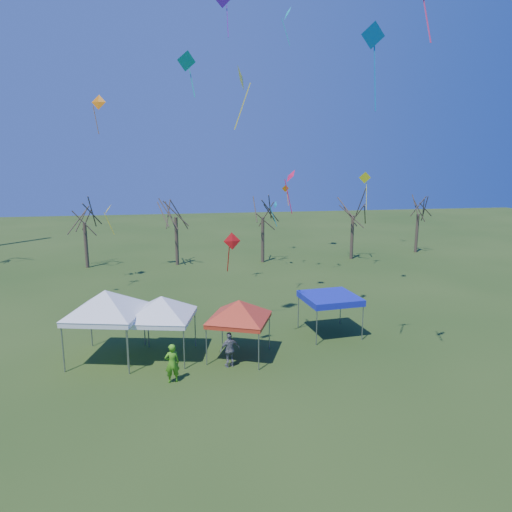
# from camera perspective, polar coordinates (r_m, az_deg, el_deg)

# --- Properties ---
(ground) EXTENTS (140.00, 140.00, 0.00)m
(ground) POSITION_cam_1_polar(r_m,az_deg,el_deg) (22.07, -2.68, -14.66)
(ground) COLOR #264315
(ground) RESTS_ON ground
(tree_1) EXTENTS (3.42, 3.42, 7.54)m
(tree_1) POSITION_cam_1_polar(r_m,az_deg,el_deg) (45.21, -20.80, 5.83)
(tree_1) COLOR #3D2D21
(tree_1) RESTS_ON ground
(tree_2) EXTENTS (3.71, 3.71, 8.18)m
(tree_2) POSITION_cam_1_polar(r_m,az_deg,el_deg) (44.14, -10.07, 6.93)
(tree_2) COLOR #3D2D21
(tree_2) RESTS_ON ground
(tree_3) EXTENTS (3.59, 3.59, 7.91)m
(tree_3) POSITION_cam_1_polar(r_m,az_deg,el_deg) (44.65, 0.86, 6.88)
(tree_3) COLOR #3D2D21
(tree_3) RESTS_ON ground
(tree_4) EXTENTS (3.58, 3.58, 7.89)m
(tree_4) POSITION_cam_1_polar(r_m,az_deg,el_deg) (47.30, 12.10, 6.87)
(tree_4) COLOR #3D2D21
(tree_4) RESTS_ON ground
(tree_5) EXTENTS (3.39, 3.39, 7.46)m
(tree_5) POSITION_cam_1_polar(r_m,az_deg,el_deg) (52.85, 19.72, 6.57)
(tree_5) COLOR #3D2D21
(tree_5) RESTS_ON ground
(tent_white_west) EXTENTS (4.60, 4.60, 4.18)m
(tent_white_west) POSITION_cam_1_polar(r_m,az_deg,el_deg) (23.68, -18.32, -4.65)
(tent_white_west) COLOR gray
(tent_white_west) RESTS_ON ground
(tent_white_mid) EXTENTS (4.09, 4.09, 3.71)m
(tent_white_mid) POSITION_cam_1_polar(r_m,az_deg,el_deg) (23.40, -11.75, -5.46)
(tent_white_mid) COLOR gray
(tent_white_mid) RESTS_ON ground
(tent_red) EXTENTS (3.68, 3.68, 3.49)m
(tent_red) POSITION_cam_1_polar(r_m,az_deg,el_deg) (22.95, -2.15, -6.01)
(tent_red) COLOR gray
(tent_red) RESTS_ON ground
(tent_blue) EXTENTS (3.23, 3.23, 2.33)m
(tent_blue) POSITION_cam_1_polar(r_m,az_deg,el_deg) (26.52, 9.23, -5.25)
(tent_blue) COLOR gray
(tent_blue) RESTS_ON ground
(person_green) EXTENTS (0.73, 0.55, 1.82)m
(person_green) POSITION_cam_1_polar(r_m,az_deg,el_deg) (21.40, -10.44, -13.04)
(person_green) COLOR #4EA81B
(person_green) RESTS_ON ground
(person_grey) EXTENTS (1.10, 0.70, 1.75)m
(person_grey) POSITION_cam_1_polar(r_m,az_deg,el_deg) (22.56, -3.30, -11.61)
(person_grey) COLOR slate
(person_grey) RESTS_ON ground
(kite_17) EXTENTS (0.74, 1.05, 2.96)m
(kite_17) POSITION_cam_1_polar(r_m,az_deg,el_deg) (30.18, 4.30, 9.87)
(kite_17) COLOR #EB163F
(kite_17) RESTS_ON ground
(kite_12) EXTENTS (1.13, 0.52, 3.44)m
(kite_12) POSITION_cam_1_polar(r_m,az_deg,el_deg) (42.65, 13.45, 9.44)
(kite_12) COLOR #F9F61A
(kite_12) RESTS_ON ground
(kite_3) EXTENTS (0.85, 1.36, 3.26)m
(kite_3) POSITION_cam_1_polar(r_m,az_deg,el_deg) (47.02, 3.91, 28.01)
(kite_3) COLOR #0DCECC
(kite_3) RESTS_ON ground
(kite_22) EXTENTS (0.75, 0.80, 2.43)m
(kite_22) POSITION_cam_1_polar(r_m,az_deg,el_deg) (41.80, 2.39, 6.27)
(kite_22) COLOR #0DA1C9
(kite_22) RESTS_ON ground
(kite_19) EXTENTS (0.72, 0.51, 1.91)m
(kite_19) POSITION_cam_1_polar(r_m,az_deg,el_deg) (42.01, 3.71, 8.35)
(kite_19) COLOR orange
(kite_19) RESTS_ON ground
(kite_13) EXTENTS (0.77, 1.07, 2.63)m
(kite_13) POSITION_cam_1_polar(r_m,az_deg,el_deg) (39.53, -18.03, 5.53)
(kite_13) COLOR gold
(kite_13) RESTS_ON ground
(kite_11) EXTENTS (1.49, 1.07, 3.01)m
(kite_11) POSITION_cam_1_polar(r_m,az_deg,el_deg) (33.41, -8.72, 22.94)
(kite_11) COLOR #0BAE91
(kite_11) RESTS_ON ground
(kite_2) EXTENTS (1.27, 0.79, 3.09)m
(kite_2) POSITION_cam_1_polar(r_m,az_deg,el_deg) (40.45, -19.11, 17.68)
(kite_2) COLOR orange
(kite_2) RESTS_ON ground
(kite_27) EXTENTS (0.75, 1.16, 2.82)m
(kite_27) POSITION_cam_1_polar(r_m,az_deg,el_deg) (21.52, -1.81, 21.33)
(kite_27) COLOR yellow
(kite_27) RESTS_ON ground
(kite_1) EXTENTS (0.88, 0.45, 1.98)m
(kite_1) POSITION_cam_1_polar(r_m,az_deg,el_deg) (22.30, -3.02, 1.78)
(kite_1) COLOR red
(kite_1) RESTS_ON ground
(kite_5) EXTENTS (1.09, 0.45, 3.52)m
(kite_5) POSITION_cam_1_polar(r_m,az_deg,el_deg) (21.13, 14.38, 24.99)
(kite_5) COLOR #1274C0
(kite_5) RESTS_ON ground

